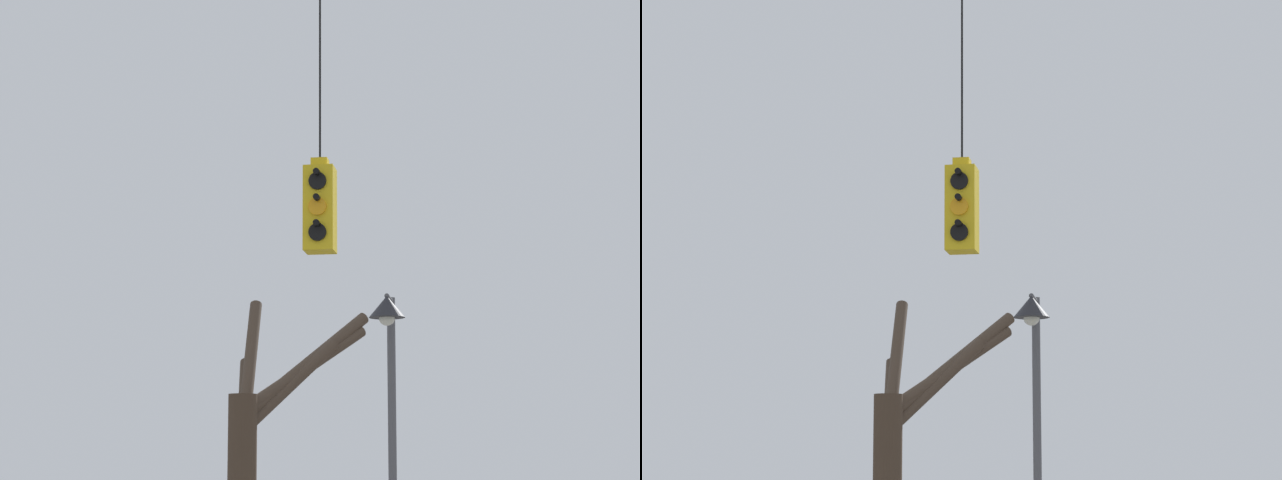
{
  "view_description": "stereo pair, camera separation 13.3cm",
  "coord_description": "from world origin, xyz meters",
  "views": [
    {
      "loc": [
        4.85,
        -13.76,
        2.31
      ],
      "look_at": [
        2.69,
        -0.19,
        4.86
      ],
      "focal_mm": 70.0,
      "sensor_mm": 36.0,
      "label": 1
    },
    {
      "loc": [
        4.99,
        -13.74,
        2.31
      ],
      "look_at": [
        2.69,
        -0.19,
        4.86
      ],
      "focal_mm": 70.0,
      "sensor_mm": 36.0,
      "label": 2
    }
  ],
  "objects": [
    {
      "name": "traffic_light_near_left_pole",
      "position": [
        2.69,
        -0.19,
        5.25
      ],
      "size": [
        0.34,
        0.58,
        3.94
      ],
      "color": "yellow"
    },
    {
      "name": "street_lamp",
      "position": [
        3.06,
        3.76,
        3.66
      ],
      "size": [
        0.51,
        0.88,
        4.78
      ],
      "color": "#515156",
      "rests_on": "ground_plane"
    },
    {
      "name": "bare_tree",
      "position": [
        0.9,
        5.18,
        2.6
      ],
      "size": [
        2.07,
        2.19,
        5.1
      ],
      "color": "#423326",
      "rests_on": "ground_plane"
    }
  ]
}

